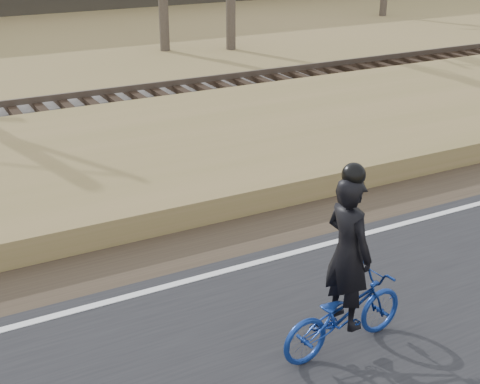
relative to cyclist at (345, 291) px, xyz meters
name	(u,v)px	position (x,y,z in m)	size (l,w,h in m)	color
ground	(55,329)	(-2.90, 2.04, -0.81)	(120.00, 120.00, 0.00)	olive
edge_line	(50,317)	(-2.90, 2.24, -0.75)	(120.00, 0.12, 0.01)	silver
shoulder	(33,284)	(-2.90, 3.24, -0.79)	(120.00, 1.60, 0.04)	#473A2B
cyclist	(345,291)	(0.00, 0.00, 0.00)	(1.79, 0.76, 2.31)	navy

